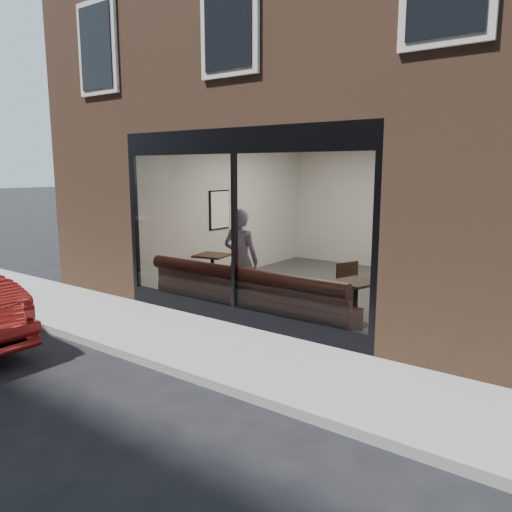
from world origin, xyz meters
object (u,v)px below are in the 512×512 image
Objects in this scene: banquette at (249,305)px; person at (241,260)px; cafe_table_left at (212,255)px; cafe_chair_right at (339,299)px; cafe_table_right at (356,282)px.

person reaches higher than banquette.
cafe_chair_right is (2.97, 0.09, -0.50)m from cafe_table_left.
cafe_table_right is at bearing 158.20° from cafe_chair_right.
person is at bearing 146.90° from banquette.
cafe_table_right reaches higher than banquette.
banquette is 8.53× the size of cafe_chair_right.
cafe_table_right is at bearing 22.01° from banquette.
person is 4.00× the size of cafe_chair_right.
cafe_table_left is 1.39× the size of cafe_chair_right.
cafe_table_right is at bearing -176.07° from person.
banquette reaches higher than cafe_chair_right.
banquette is at bearing 139.17° from person.
cafe_table_left is 3.60m from cafe_table_right.
cafe_chair_right is (1.47, 1.02, -0.70)m from person.
cafe_table_left is 1.04× the size of cafe_table_right.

